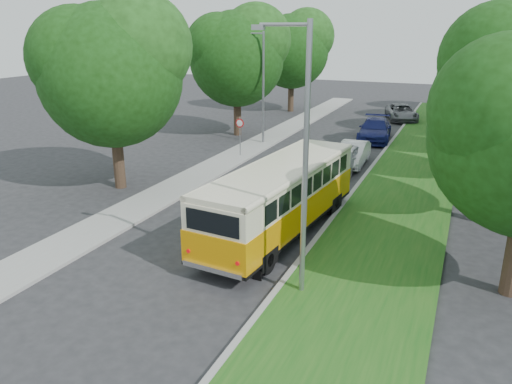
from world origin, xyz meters
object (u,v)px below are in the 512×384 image
at_px(lamppost_near, 303,155).
at_px(car_silver, 343,158).
at_px(vintage_bus, 281,200).
at_px(car_blue, 375,130).
at_px(car_grey, 402,113).
at_px(lamppost_far, 262,84).
at_px(car_white, 353,154).

distance_m(lamppost_near, car_silver, 14.58).
bearing_deg(car_silver, vintage_bus, -87.09).
relative_size(car_blue, car_grey, 1.07).
bearing_deg(lamppost_far, car_white, -23.86).
distance_m(car_white, car_blue, 7.27).
relative_size(lamppost_far, car_white, 1.80).
xyz_separation_m(vintage_bus, car_white, (0.30, 11.31, -0.75)).
height_order(vintage_bus, car_grey, vintage_bus).
height_order(lamppost_far, car_grey, lamppost_far).
bearing_deg(lamppost_near, car_white, 96.75).
xyz_separation_m(car_silver, car_white, (0.22, 1.40, -0.04)).
bearing_deg(car_white, lamppost_far, 154.82).
height_order(lamppost_far, car_silver, lamppost_far).
height_order(lamppost_far, car_blue, lamppost_far).
xyz_separation_m(lamppost_near, lamppost_far, (-8.91, 18.50, -0.25)).
distance_m(lamppost_far, car_silver, 8.90).
bearing_deg(car_blue, lamppost_near, -91.34).
bearing_deg(lamppost_far, car_silver, -33.43).
distance_m(vintage_bus, car_white, 11.33).
xyz_separation_m(lamppost_far, car_silver, (6.87, -4.53, -3.39)).
distance_m(car_white, car_grey, 16.25).
height_order(car_silver, car_white, car_silver).
bearing_deg(vintage_bus, car_silver, 95.16).
height_order(lamppost_near, car_white, lamppost_near).
xyz_separation_m(lamppost_far, car_white, (7.09, -3.13, -3.43)).
relative_size(lamppost_near, car_blue, 1.51).
distance_m(car_blue, car_grey, 8.99).
bearing_deg(lamppost_far, lamppost_near, -64.29).
bearing_deg(lamppost_near, car_silver, 98.30).
xyz_separation_m(vintage_bus, car_blue, (0.25, 18.58, -0.66)).
height_order(car_white, car_grey, car_grey).
height_order(lamppost_near, lamppost_far, lamppost_near).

